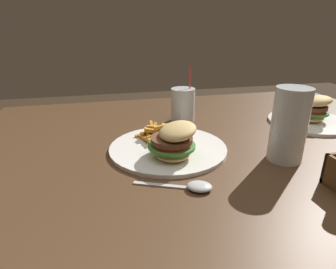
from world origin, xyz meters
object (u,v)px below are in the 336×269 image
at_px(spoon, 196,186).
at_px(beer_glass, 289,128).
at_px(meal_plate_near, 170,144).
at_px(meal_plate_far, 312,115).
at_px(juice_glass, 183,106).

bearing_deg(spoon, beer_glass, 40.63).
relative_size(meal_plate_near, meal_plate_far, 1.17).
height_order(meal_plate_near, spoon, meal_plate_near).
bearing_deg(juice_glass, meal_plate_near, -23.25).
distance_m(beer_glass, spoon, 0.29).
height_order(meal_plate_near, juice_glass, juice_glass).
distance_m(meal_plate_near, spoon, 0.18).
height_order(beer_glass, meal_plate_far, beer_glass).
xyz_separation_m(juice_glass, spoon, (0.43, -0.10, -0.05)).
bearing_deg(beer_glass, spoon, -72.78).
height_order(meal_plate_near, beer_glass, beer_glass).
relative_size(juice_glass, meal_plate_far, 0.70).
relative_size(meal_plate_near, spoon, 1.95).
distance_m(beer_glass, juice_glass, 0.39).
relative_size(beer_glass, juice_glass, 0.96).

